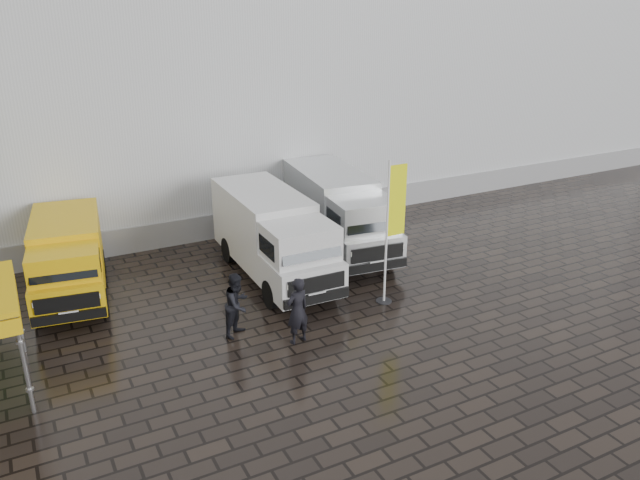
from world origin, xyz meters
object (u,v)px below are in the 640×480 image
(person_tent, at_px, (237,304))
(flagpole, at_px, (392,225))
(wheelie_bin, at_px, (352,208))
(person_front, at_px, (297,311))
(van_silver, at_px, (339,214))
(van_yellow, at_px, (69,261))
(van_white, at_px, (274,238))

(person_tent, bearing_deg, flagpole, -40.20)
(flagpole, bearing_deg, wheelie_bin, 68.45)
(wheelie_bin, bearing_deg, person_front, -132.02)
(van_silver, bearing_deg, person_tent, -136.31)
(person_tent, bearing_deg, van_silver, -0.37)
(person_tent, bearing_deg, van_yellow, 91.68)
(van_silver, relative_size, flagpole, 1.44)
(van_white, relative_size, person_front, 3.36)
(van_silver, xyz_separation_m, wheelie_bin, (2.19, 2.74, -0.90))
(wheelie_bin, xyz_separation_m, person_tent, (-7.82, -7.04, 0.41))
(van_yellow, bearing_deg, person_front, -40.56)
(person_front, bearing_deg, van_silver, -139.85)
(van_silver, bearing_deg, van_yellow, -176.10)
(van_white, bearing_deg, van_silver, 21.58)
(van_silver, relative_size, wheelie_bin, 6.27)
(van_silver, xyz_separation_m, person_tent, (-5.63, -4.29, -0.50))
(wheelie_bin, xyz_separation_m, person_front, (-6.52, -8.21, 0.44))
(person_front, bearing_deg, wheelie_bin, -139.92)
(flagpole, height_order, person_tent, flagpole)
(person_front, bearing_deg, person_tent, -53.51)
(van_yellow, height_order, person_front, van_yellow)
(van_silver, distance_m, flagpole, 4.69)
(van_yellow, bearing_deg, van_white, -5.95)
(flagpole, relative_size, person_front, 2.36)
(flagpole, distance_m, person_tent, 5.21)
(van_yellow, height_order, flagpole, flagpole)
(van_yellow, relative_size, person_tent, 2.83)
(person_front, relative_size, person_tent, 1.04)
(van_yellow, distance_m, flagpole, 10.18)
(van_yellow, distance_m, person_front, 7.83)
(van_yellow, distance_m, wheelie_bin, 11.93)
(van_white, distance_m, person_front, 4.47)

